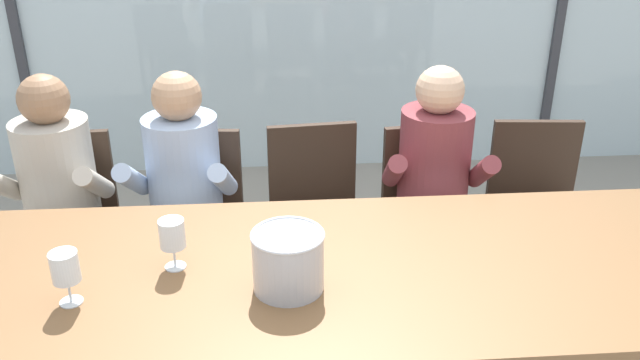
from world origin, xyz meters
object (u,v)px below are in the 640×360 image
Objects in this scene: chair_near_curtain at (68,215)px; ice_bucket_primary at (288,260)px; chair_center at (316,205)px; person_pale_blue_shirt at (182,192)px; wine_glass_near_bucket at (65,269)px; person_maroon_top at (435,184)px; chair_right_of_center at (431,206)px; person_beige_jumper at (55,196)px; dining_table at (328,283)px; chair_near_window_right at (535,200)px; wine_glass_by_left_taster at (172,236)px; chair_left_of_center at (195,212)px.

chair_near_curtain is 3.81× the size of ice_bucket_primary.
chair_center is at bearing -2.95° from chair_near_curtain.
person_pale_blue_shirt is 0.94m from wine_glass_near_bucket.
chair_center is at bearing 167.62° from person_maroon_top.
person_beige_jumper is (-1.66, -0.11, 0.17)m from chair_right_of_center.
chair_center is at bearing 81.39° from ice_bucket_primary.
person_pale_blue_shirt is 5.21× the size of ice_bucket_primary.
person_beige_jumper and person_pale_blue_shirt have the same top height.
wine_glass_near_bucket is at bearing -170.07° from dining_table.
person_pale_blue_shirt is at bearing -170.42° from chair_near_window_right.
chair_near_curtain and chair_center have the same top height.
person_pale_blue_shirt reaches higher than wine_glass_by_left_taster.
dining_table is 0.93m from person_maroon_top.
chair_right_of_center is 1.25m from ice_bucket_primary.
wine_glass_near_bucket is at bearing -149.07° from wine_glass_by_left_taster.
person_beige_jumper is 6.83× the size of wine_glass_near_bucket.
chair_right_of_center is (0.56, 0.87, -0.19)m from dining_table.
chair_center and chair_near_window_right have the same top height.
chair_center is (0.02, 0.92, -0.19)m from dining_table.
chair_near_curtain is 4.99× the size of wine_glass_near_bucket.
ice_bucket_primary is (-0.16, -1.03, 0.35)m from chair_center.
chair_near_curtain reaches higher than dining_table.
person_beige_jumper reaches higher than dining_table.
person_pale_blue_shirt and person_maroon_top have the same top height.
wine_glass_by_left_taster is at bearing -82.26° from chair_left_of_center.
person_pale_blue_shirt is at bearing 95.29° from wine_glass_by_left_taster.
wine_glass_by_left_taster is at bearing -48.90° from person_beige_jumper.
wine_glass_near_bucket reaches higher than chair_near_curtain.
chair_center is at bearing 20.21° from person_pale_blue_shirt.
person_beige_jumper reaches higher than chair_near_window_right.
chair_near_curtain is at bearing 125.09° from wine_glass_by_left_taster.
person_beige_jumper is 6.83× the size of wine_glass_by_left_taster.
chair_left_of_center is 1.10m from person_maroon_top.
chair_center is at bearing 8.28° from chair_left_of_center.
chair_near_curtain is 1.13m from wine_glass_by_left_taster.
chair_left_of_center is at bearing 172.66° from chair_right_of_center.
chair_near_curtain is 1.16m from wine_glass_near_bucket.
person_beige_jumper is at bearing 109.18° from wine_glass_near_bucket.
chair_near_curtain is at bearing 95.53° from person_beige_jumper.
wine_glass_by_left_taster and wine_glass_near_bucket have the same top height.
person_beige_jumper is at bearing -175.49° from person_pale_blue_shirt.
chair_left_of_center is at bearing 92.48° from wine_glass_by_left_taster.
ice_bucket_primary reaches higher than chair_left_of_center.
chair_left_of_center reaches higher than dining_table.
wine_glass_by_left_taster is (-0.37, 0.14, 0.02)m from ice_bucket_primary.
dining_table is at bearing -135.30° from chair_near_window_right.
person_pale_blue_shirt reaches higher than chair_center.
chair_near_window_right is (1.07, 0.89, -0.19)m from dining_table.
person_maroon_top is (-0.02, -0.11, 0.17)m from chair_right_of_center.
person_beige_jumper is 1.00× the size of person_maroon_top.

